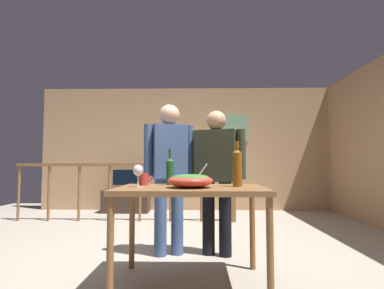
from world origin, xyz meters
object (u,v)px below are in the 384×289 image
(serving_table, at_px, (191,197))
(salad_bowl, at_px, (190,180))
(mug_red, at_px, (144,179))
(person_standing_right, at_px, (217,169))
(stair_railing, at_px, (154,183))
(wine_bottle_amber, at_px, (237,167))
(person_standing_left, at_px, (169,166))
(wine_glass, at_px, (138,171))
(framed_picture, at_px, (233,128))
(flat_screen_tv, at_px, (126,178))
(wine_bottle_green, at_px, (170,170))
(tv_console, at_px, (126,201))

(serving_table, xyz_separation_m, salad_bowl, (-0.00, -0.07, 0.14))
(mug_red, height_order, person_standing_right, person_standing_right)
(stair_railing, height_order, salad_bowl, stair_railing)
(stair_railing, xyz_separation_m, wine_bottle_amber, (1.06, -2.61, 0.29))
(stair_railing, height_order, person_standing_right, person_standing_right)
(stair_railing, relative_size, person_standing_left, 2.32)
(serving_table, relative_size, wine_glass, 6.59)
(wine_bottle_amber, xyz_separation_m, person_standing_left, (-0.63, 0.72, 0.00))
(stair_railing, distance_m, wine_glass, 2.70)
(framed_picture, xyz_separation_m, flat_screen_tv, (-2.13, -0.32, -1.02))
(person_standing_left, distance_m, person_standing_right, 0.50)
(serving_table, relative_size, wine_bottle_amber, 3.16)
(framed_picture, relative_size, salad_bowl, 1.80)
(flat_screen_tv, relative_size, wine_bottle_green, 1.61)
(tv_console, distance_m, wine_bottle_green, 3.63)
(tv_console, xyz_separation_m, wine_bottle_amber, (1.75, -3.56, 0.71))
(wine_bottle_green, bearing_deg, mug_red, -164.24)
(stair_railing, height_order, tv_console, stair_railing)
(tv_console, height_order, person_standing_right, person_standing_right)
(tv_console, relative_size, person_standing_right, 0.59)
(framed_picture, distance_m, mug_red, 4.00)
(wine_bottle_amber, bearing_deg, salad_bowl, -161.62)
(flat_screen_tv, height_order, person_standing_left, person_standing_left)
(salad_bowl, bearing_deg, tv_console, 110.28)
(wine_bottle_green, xyz_separation_m, wine_bottle_amber, (0.57, -0.19, 0.03))
(wine_bottle_amber, bearing_deg, mug_red, 170.81)
(serving_table, distance_m, wine_bottle_green, 0.38)
(serving_table, height_order, mug_red, mug_red)
(serving_table, distance_m, wine_bottle_amber, 0.46)
(tv_console, distance_m, wine_bottle_amber, 4.03)
(stair_railing, distance_m, wine_bottle_green, 2.48)
(tv_console, bearing_deg, flat_screen_tv, -90.00)
(person_standing_right, bearing_deg, serving_table, 90.98)
(stair_railing, xyz_separation_m, wine_bottle_green, (0.49, -2.42, 0.26))
(stair_railing, bearing_deg, wine_glass, -84.57)
(wine_bottle_amber, distance_m, person_standing_left, 0.96)
(tv_console, height_order, serving_table, serving_table)
(serving_table, distance_m, mug_red, 0.47)
(tv_console, distance_m, person_standing_right, 3.34)
(flat_screen_tv, xyz_separation_m, person_standing_left, (1.12, -2.81, 0.25))
(salad_bowl, height_order, wine_glass, salad_bowl)
(tv_console, bearing_deg, wine_bottle_green, -70.80)
(salad_bowl, bearing_deg, person_standing_right, 73.28)
(framed_picture, height_order, wine_bottle_green, framed_picture)
(wine_bottle_green, height_order, wine_bottle_amber, wine_bottle_amber)
(framed_picture, bearing_deg, person_standing_right, -99.37)
(flat_screen_tv, bearing_deg, person_standing_right, -60.10)
(framed_picture, height_order, wine_glass, framed_picture)
(serving_table, relative_size, person_standing_right, 0.78)
(flat_screen_tv, relative_size, person_standing_right, 0.34)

